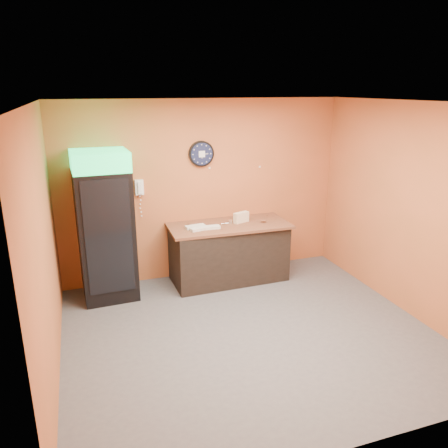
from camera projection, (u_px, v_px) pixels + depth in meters
name	position (u px, v px, depth m)	size (l,w,h in m)	color
floor	(249.00, 332.00, 5.50)	(4.50, 4.50, 0.00)	#47474C
back_wall	(204.00, 190.00, 6.89)	(4.50, 0.02, 2.80)	#C36337
left_wall	(44.00, 249.00, 4.40)	(0.02, 4.00, 2.80)	#C36337
right_wall	(409.00, 210.00, 5.77)	(0.02, 4.00, 2.80)	#C36337
ceiling	(254.00, 102.00, 4.66)	(4.50, 4.00, 0.02)	white
beverage_cooler	(105.00, 229.00, 6.16)	(0.78, 0.80, 2.14)	black
prep_counter	(229.00, 253.00, 6.91)	(1.77, 0.79, 0.89)	black
wall_clock	(201.00, 154.00, 6.68)	(0.40, 0.06, 0.40)	black
wall_phone	(139.00, 187.00, 6.49)	(0.12, 0.11, 0.23)	white
butcher_paper	(229.00, 225.00, 6.77)	(1.87, 0.86, 0.04)	brown
sub_roll_stack	(241.00, 217.00, 6.83)	(0.27, 0.17, 0.16)	#F6E0BF
wrapped_sandwich_left	(199.00, 229.00, 6.47)	(0.27, 0.11, 0.04)	silver
wrapped_sandwich_mid	(210.00, 227.00, 6.53)	(0.29, 0.11, 0.04)	silver
wrapped_sandwich_right	(195.00, 227.00, 6.57)	(0.30, 0.12, 0.04)	silver
kitchen_tool	(230.00, 222.00, 6.78)	(0.06, 0.06, 0.06)	silver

